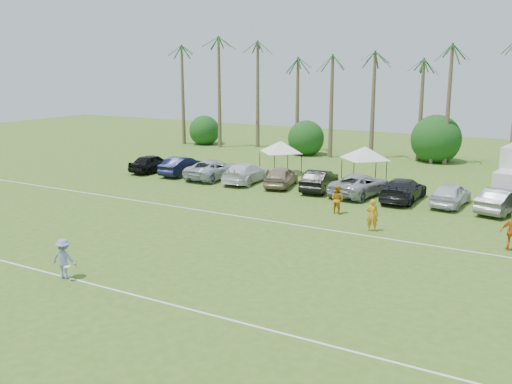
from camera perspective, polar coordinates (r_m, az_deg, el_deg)
The scene contains 28 objects.
ground at distance 23.81m, azimuth -21.19°, elevation -9.71°, with size 120.00×120.00×0.00m, color #42651E.
field_lines at distance 29.11m, azimuth -8.91°, elevation -4.92°, with size 80.00×12.10×0.01m.
palm_tree_0 at distance 64.97m, azimuth -7.74°, elevation 11.44°, with size 2.40×2.40×8.90m.
palm_tree_1 at distance 62.03m, azimuth -4.01°, elevation 12.28°, with size 2.40×2.40×9.90m.
palm_tree_2 at distance 59.39m, azimuth 0.09°, elevation 13.12°, with size 2.40×2.40×10.90m.
palm_tree_3 at distance 57.52m, azimuth 3.65°, elevation 13.96°, with size 2.40×2.40×11.90m.
palm_tree_4 at distance 55.85m, azimuth 7.36°, elevation 11.28°, with size 2.40×2.40×8.90m.
palm_tree_5 at distance 54.42m, azimuth 11.36°, elevation 12.02°, with size 2.40×2.40×9.90m.
palm_tree_6 at distance 53.27m, azimuth 15.58°, elevation 12.73°, with size 2.40×2.40×10.90m.
palm_tree_7 at distance 52.40m, azimuth 19.98°, elevation 13.38°, with size 2.40×2.40×11.90m.
bush_tree_0 at distance 64.36m, azimuth -4.91°, elevation 6.43°, with size 4.00×4.00×4.00m.
bush_tree_1 at distance 57.97m, azimuth 5.76°, elevation 5.73°, with size 4.00×4.00×4.00m.
bush_tree_2 at distance 54.21m, azimuth 17.43°, elevation 4.73°, with size 4.00×4.00×4.00m.
sideline_player_a at distance 31.00m, azimuth 11.55°, elevation -2.27°, with size 0.64×0.42×1.75m, color orange.
sideline_player_b at distance 34.31m, azimuth 8.14°, elevation -0.73°, with size 0.83×0.65×1.70m, color orange.
canopy_tent_left at distance 45.99m, azimuth 2.52°, elevation 5.11°, with size 3.89×3.89×3.15m.
canopy_tent_right at distance 42.99m, azimuth 10.88°, elevation 4.49°, with size 4.01×4.01×3.25m.
frisbee_player at distance 25.04m, azimuth -18.65°, elevation -6.34°, with size 1.22×0.88×1.70m.
parked_car_0 at distance 47.91m, azimuth -10.34°, elevation 2.86°, with size 1.76×4.36×1.49m, color black.
parked_car_1 at distance 46.23m, azimuth -7.35°, elevation 2.61°, with size 1.57×4.51×1.49m, color black.
parked_car_2 at distance 44.55m, azimuth -4.25°, elevation 2.30°, with size 2.47×5.35×1.49m, color #B4BBC3.
parked_car_3 at distance 42.93m, azimuth -0.99°, elevation 1.94°, with size 2.08×5.12×1.49m, color white.
parked_car_4 at distance 41.50m, azimuth 2.54°, elevation 1.56°, with size 1.76×4.36×1.49m, color gray.
parked_car_5 at distance 40.34m, azimuth 6.36°, elevation 1.17°, with size 1.57×4.51×1.49m, color black.
parked_car_6 at distance 39.30m, azimuth 10.36°, elevation 0.74°, with size 2.47×5.35×1.49m, color #A4A7AF.
parked_car_7 at distance 38.36m, azimuth 14.51°, elevation 0.24°, with size 2.08×5.12×1.49m, color black.
parked_car_8 at distance 37.85m, azimuth 18.90°, elevation -0.20°, with size 1.76×4.36×1.49m, color silver.
parked_car_9 at distance 37.21m, azimuth 23.32°, elevation -0.77°, with size 1.57×4.51×1.49m, color gray.
Camera 1 is at (17.58, -13.50, 8.71)m, focal length 40.00 mm.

